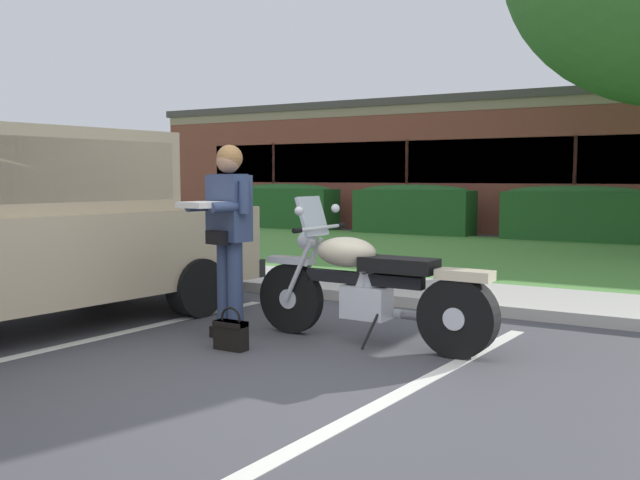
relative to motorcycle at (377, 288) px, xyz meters
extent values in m
plane|color=#424247|center=(-0.16, -1.28, -0.49)|extent=(140.00, 140.00, 0.00)
cube|color=#B7B2A8|center=(-0.16, 1.75, -0.43)|extent=(60.00, 0.20, 0.12)
cube|color=#B7B2A8|center=(-0.16, 2.60, -0.45)|extent=(60.00, 1.50, 0.08)
cube|color=#518E3D|center=(-0.16, 6.80, -0.46)|extent=(60.00, 6.90, 0.06)
cube|color=silver|center=(-2.24, -1.08, -0.49)|extent=(0.54, 4.39, 0.01)
cube|color=silver|center=(0.70, -1.08, -0.49)|extent=(0.54, 4.39, 0.01)
cylinder|color=black|center=(-0.88, 0.03, -0.17)|extent=(0.64, 0.12, 0.64)
cylinder|color=silver|center=(-0.88, 0.03, -0.17)|extent=(0.18, 0.13, 0.18)
cylinder|color=black|center=(0.72, -0.03, -0.17)|extent=(0.65, 0.20, 0.64)
cylinder|color=silver|center=(0.72, -0.03, -0.17)|extent=(0.19, 0.21, 0.18)
cube|color=silver|center=(-0.88, 0.03, 0.18)|extent=(0.44, 0.16, 0.06)
cube|color=beige|center=(0.77, -0.03, 0.17)|extent=(0.45, 0.22, 0.08)
cylinder|color=silver|center=(-0.75, -0.06, 0.11)|extent=(0.31, 0.06, 0.58)
cylinder|color=silver|center=(-0.74, 0.10, 0.11)|extent=(0.31, 0.06, 0.58)
sphere|color=silver|center=(-0.71, 0.02, 0.37)|extent=(0.17, 0.17, 0.17)
cylinder|color=silver|center=(-0.57, 0.02, 0.49)|extent=(0.06, 0.72, 0.03)
cylinder|color=black|center=(-0.58, -0.34, 0.49)|extent=(0.05, 0.10, 0.04)
cylinder|color=black|center=(-0.55, 0.38, 0.49)|extent=(0.05, 0.10, 0.04)
sphere|color=silver|center=(-0.60, -0.28, 0.65)|extent=(0.08, 0.08, 0.08)
sphere|color=silver|center=(-0.58, 0.32, 0.65)|extent=(0.08, 0.08, 0.08)
cube|color=#B2BCC6|center=(-0.65, 0.02, 0.59)|extent=(0.15, 0.36, 0.35)
cube|color=black|center=(-0.13, 0.00, 0.07)|extent=(1.10, 0.14, 0.10)
ellipsoid|color=beige|center=(-0.30, 0.01, 0.29)|extent=(0.57, 0.34, 0.26)
cube|color=black|center=(0.20, -0.01, 0.21)|extent=(0.65, 0.30, 0.12)
cube|color=silver|center=(-0.10, 0.00, -0.13)|extent=(0.41, 0.25, 0.28)
cylinder|color=silver|center=(-0.13, 0.00, 0.03)|extent=(0.18, 0.13, 0.21)
cylinder|color=silver|center=(-0.07, 0.00, 0.03)|extent=(0.18, 0.13, 0.21)
cylinder|color=silver|center=(0.27, 0.13, -0.23)|extent=(0.60, 0.10, 0.08)
cylinder|color=silver|center=(0.47, 0.12, -0.23)|extent=(0.60, 0.10, 0.08)
cylinder|color=black|center=(0.01, -0.16, -0.34)|extent=(0.13, 0.12, 0.30)
cube|color=black|center=(-1.20, -0.41, -0.44)|extent=(0.15, 0.26, 0.10)
cube|color=black|center=(-1.34, -0.38, -0.44)|extent=(0.15, 0.26, 0.10)
cylinder|color=navy|center=(-1.20, -0.39, -0.06)|extent=(0.14, 0.14, 0.86)
cylinder|color=navy|center=(-1.33, -0.37, -0.06)|extent=(0.14, 0.14, 0.86)
cube|color=navy|center=(-1.27, -0.38, 0.66)|extent=(0.42, 0.29, 0.58)
cube|color=navy|center=(-1.27, -0.38, 0.93)|extent=(0.33, 0.25, 0.06)
sphere|color=#A87A5B|center=(-1.27, -0.38, 1.07)|extent=(0.21, 0.21, 0.21)
sphere|color=olive|center=(-1.26, -0.36, 1.10)|extent=(0.23, 0.23, 0.23)
cube|color=black|center=(-1.29, -0.51, 0.41)|extent=(0.24, 0.14, 0.12)
cylinder|color=navy|center=(-1.14, -0.57, 0.68)|extent=(0.15, 0.35, 0.09)
cylinder|color=navy|center=(-1.45, -0.51, 0.68)|extent=(0.15, 0.35, 0.09)
cylinder|color=navy|center=(-1.05, -0.44, 0.76)|extent=(0.10, 0.10, 0.28)
cylinder|color=navy|center=(-1.48, -0.36, 0.76)|extent=(0.10, 0.10, 0.28)
cube|color=white|center=(-1.32, -0.67, 0.70)|extent=(0.38, 0.38, 0.05)
cube|color=black|center=(-0.98, -0.75, -0.37)|extent=(0.28, 0.12, 0.24)
cube|color=black|center=(-0.98, -0.75, -0.27)|extent=(0.28, 0.13, 0.04)
torus|color=black|center=(-0.98, -0.75, -0.23)|extent=(0.20, 0.02, 0.20)
cube|color=tan|center=(-3.21, -1.15, 0.21)|extent=(2.54, 4.92, 0.80)
cube|color=black|center=(-2.40, -1.42, 0.99)|extent=(0.42, 2.70, 0.55)
cube|color=black|center=(-3.05, -0.08, 0.95)|extent=(1.58, 0.45, 0.51)
cube|color=black|center=(-2.87, 1.22, -0.09)|extent=(1.90, 0.37, 0.20)
cylinder|color=black|center=(-3.88, 0.42, -0.19)|extent=(0.32, 0.63, 0.60)
cylinder|color=black|center=(-2.12, 0.17, -0.19)|extent=(0.32, 0.63, 0.60)
cube|color=#235623|center=(-7.59, 10.32, 0.06)|extent=(2.89, 0.90, 1.10)
ellipsoid|color=#235623|center=(-7.59, 10.32, 0.61)|extent=(2.74, 0.84, 0.28)
cube|color=#235623|center=(-3.89, 10.32, 0.06)|extent=(2.88, 0.90, 1.10)
ellipsoid|color=#235623|center=(-3.89, 10.32, 0.61)|extent=(2.74, 0.84, 0.28)
cube|color=#235623|center=(-0.18, 10.32, 0.06)|extent=(2.99, 0.90, 1.10)
ellipsoid|color=#235623|center=(-0.18, 10.32, 0.61)|extent=(2.84, 0.84, 0.28)
cube|color=brown|center=(-0.40, 16.34, 1.16)|extent=(24.56, 9.74, 3.30)
cube|color=#998466|center=(-0.40, 11.52, 2.69)|extent=(24.56, 0.10, 0.24)
cube|color=#4C4742|center=(-0.40, 16.34, 2.91)|extent=(24.80, 9.83, 0.20)
cube|color=#1E282D|center=(-0.40, 11.51, 1.32)|extent=(20.87, 0.06, 1.10)
cube|color=brown|center=(-8.75, 11.50, 1.32)|extent=(0.08, 0.04, 1.20)
cube|color=brown|center=(-4.57, 11.50, 1.32)|extent=(0.08, 0.04, 1.20)
cube|color=brown|center=(-0.40, 11.50, 1.32)|extent=(0.08, 0.04, 1.20)
camera|label=1|loc=(2.44, -5.19, 0.94)|focal=38.46mm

